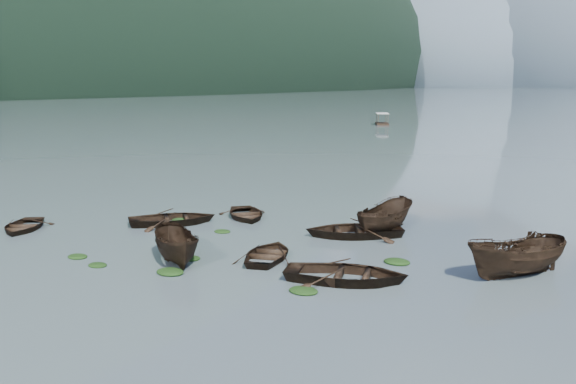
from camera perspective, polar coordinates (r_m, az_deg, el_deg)
The scene contains 20 objects.
ground_plane at distance 26.30m, azimuth -14.83°, elevation -8.07°, with size 2400.00×2400.00×0.00m, color #4D5B60.
haze_mtn_a at distance 957.94m, azimuth 17.04°, elevation 9.02°, with size 520.00×520.00×280.00m, color #475666.
rowboat_0 at distance 37.51m, azimuth -22.49°, elevation -3.12°, with size 2.74×3.83×0.79m, color black.
rowboat_1 at distance 36.61m, azimuth -10.20°, elevation -2.82°, with size 3.45×4.83×1.00m, color black.
rowboat_2 at distance 29.05m, azimuth -9.79°, elevation -6.15°, with size 1.70×4.53×1.75m, color black.
rowboat_3 at distance 29.22m, azimuth -1.71°, elevation -5.92°, with size 2.80×3.92×0.81m, color black.
rowboat_4 at distance 26.06m, azimuth 5.17°, elevation -7.93°, with size 3.53×4.95×1.02m, color black.
rowboat_5 at distance 28.17m, azimuth 19.62°, elevation -7.11°, with size 1.88×5.00×1.93m, color black.
rowboat_6 at distance 37.69m, azimuth -3.77°, elevation -2.31°, with size 2.94×4.12×0.85m, color black.
rowboat_7 at distance 33.44m, azimuth 5.86°, elevation -3.92°, with size 3.59×5.03×1.04m, color black.
rowboat_8 at distance 34.40m, azimuth 8.55°, elevation -3.59°, with size 1.82×4.83×1.86m, color black.
weed_clump_0 at distance 30.86m, azimuth -18.20°, elevation -5.56°, with size 0.98×0.80×0.21m, color black.
weed_clump_1 at distance 29.24m, azimuth -16.57°, elevation -6.33°, with size 0.90×0.72×0.20m, color black.
weed_clump_2 at distance 27.43m, azimuth -10.43°, elevation -7.15°, with size 1.24×0.99×0.27m, color black.
weed_clump_3 at distance 29.40m, azimuth -8.65°, elevation -5.93°, with size 0.93×0.79×0.21m, color black.
weed_clump_4 at distance 24.72m, azimuth 1.38°, elevation -8.90°, with size 1.18×0.94×0.24m, color black.
weed_clump_5 at distance 37.19m, azimuth -9.53°, elevation -2.59°, with size 1.10×0.89×0.23m, color black.
weed_clump_6 at distance 34.30m, azimuth -5.86°, elevation -3.57°, with size 0.93×0.77×0.19m, color black.
weed_clump_7 at distance 28.84m, azimuth 9.66°, elevation -6.27°, with size 1.20×0.96×0.26m, color black.
pontoon_left at distance 118.10m, azimuth 8.36°, elevation 5.95°, with size 2.17×5.20×1.99m, color black, non-canonical shape.
Camera 1 is at (18.97, -16.38, 7.98)m, focal length 40.00 mm.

